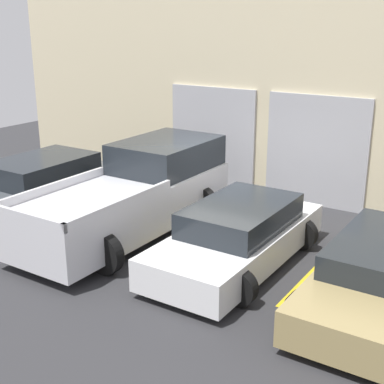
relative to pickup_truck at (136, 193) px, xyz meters
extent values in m
plane|color=#2D2D30|center=(1.38, 0.91, -0.87)|extent=(28.00, 28.00, 0.00)
cube|color=beige|center=(1.38, 4.21, 1.89)|extent=(17.78, 0.60, 5.52)
cube|color=#ADADB2|center=(-0.34, 3.87, 0.53)|extent=(2.63, 0.08, 2.81)
cube|color=#ADADB2|center=(2.69, 3.87, 0.53)|extent=(2.63, 0.08, 2.81)
cube|color=silver|center=(0.00, -0.32, -0.18)|extent=(1.95, 5.52, 0.95)
cube|color=#1E2328|center=(0.00, 1.20, 0.65)|extent=(1.79, 2.49, 0.70)
cube|color=silver|center=(-0.93, -1.57, 0.39)|extent=(0.08, 3.04, 0.18)
cube|color=silver|center=(0.93, -1.57, 0.39)|extent=(0.08, 3.04, 0.18)
cube|color=silver|center=(0.00, -3.05, 0.39)|extent=(1.95, 0.08, 0.18)
cylinder|color=black|center=(-0.86, 1.39, -0.47)|extent=(0.80, 0.22, 0.80)
cylinder|color=black|center=(0.86, 1.39, -0.47)|extent=(0.80, 0.22, 0.80)
cylinder|color=black|center=(-0.86, -2.04, -0.47)|extent=(0.80, 0.22, 0.80)
cylinder|color=black|center=(0.86, -2.04, -0.47)|extent=(0.80, 0.22, 0.80)
cube|color=white|center=(2.75, -0.32, -0.43)|extent=(1.76, 4.45, 0.59)
cube|color=#1E2328|center=(2.75, -0.21, 0.11)|extent=(1.55, 2.45, 0.49)
cylinder|color=black|center=(1.99, 1.06, -0.55)|extent=(0.64, 0.22, 0.64)
cylinder|color=black|center=(3.52, 1.06, -0.55)|extent=(0.64, 0.22, 0.64)
cylinder|color=black|center=(1.99, -1.70, -0.55)|extent=(0.64, 0.22, 0.64)
cylinder|color=black|center=(3.52, -1.70, -0.55)|extent=(0.64, 0.22, 0.64)
cube|color=#9E8956|center=(5.51, -0.32, -0.44)|extent=(1.79, 4.76, 0.57)
cylinder|color=black|center=(4.72, 1.15, -0.55)|extent=(0.65, 0.22, 0.65)
cylinder|color=black|center=(4.72, -1.80, -0.55)|extent=(0.65, 0.22, 0.65)
cube|color=#474C51|center=(-2.75, -0.32, -0.39)|extent=(1.85, 4.52, 0.67)
cube|color=#1E2328|center=(-2.75, -0.21, 0.21)|extent=(1.63, 2.49, 0.53)
cylinder|color=black|center=(-3.57, 1.08, -0.54)|extent=(0.65, 0.22, 0.65)
cylinder|color=black|center=(-1.94, 1.08, -0.54)|extent=(0.65, 0.22, 0.65)
cylinder|color=black|center=(-1.94, -1.73, -0.54)|extent=(0.65, 0.22, 0.65)
cube|color=gold|center=(-4.13, -0.32, -0.87)|extent=(0.12, 2.20, 0.01)
cube|color=gold|center=(-1.38, -0.32, -0.87)|extent=(0.12, 2.20, 0.01)
cube|color=gold|center=(1.38, -0.32, -0.87)|extent=(0.12, 2.20, 0.01)
cube|color=gold|center=(4.13, -0.32, -0.87)|extent=(0.12, 2.20, 0.01)
camera|label=1|loc=(7.20, -8.79, 3.68)|focal=50.00mm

